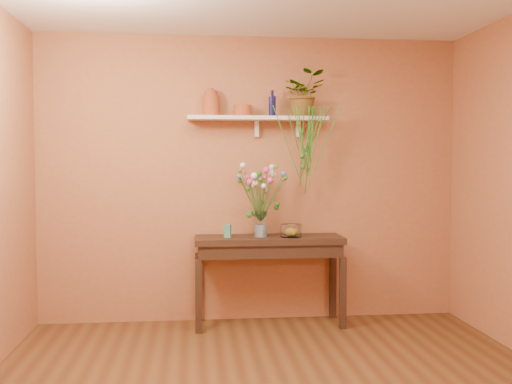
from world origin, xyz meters
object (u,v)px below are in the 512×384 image
(spider_plant, at_px, (304,94))
(bouquet, at_px, (261,185))
(glass_vase, at_px, (261,226))
(glass_bowl, at_px, (291,231))
(terracotta_jug, at_px, (211,103))
(blue_bottle, at_px, (272,106))
(sideboard, at_px, (269,249))

(spider_plant, bearing_deg, bouquet, -162.42)
(spider_plant, distance_m, bouquet, 0.95)
(glass_vase, relative_size, bouquet, 0.44)
(bouquet, bearing_deg, glass_bowl, -5.68)
(bouquet, bearing_deg, terracotta_jug, 161.81)
(terracotta_jug, bearing_deg, glass_vase, -17.63)
(terracotta_jug, bearing_deg, blue_bottle, -2.48)
(sideboard, xyz_separation_m, glass_bowl, (0.20, -0.05, 0.17))
(spider_plant, bearing_deg, glass_vase, -163.39)
(spider_plant, bearing_deg, blue_bottle, -178.82)
(spider_plant, relative_size, glass_bowl, 2.19)
(blue_bottle, xyz_separation_m, glass_bowl, (0.16, -0.15, -1.16))
(glass_vase, bearing_deg, sideboard, 10.67)
(blue_bottle, distance_m, spider_plant, 0.32)
(blue_bottle, height_order, glass_bowl, blue_bottle)
(sideboard, height_order, spider_plant, spider_plant)
(spider_plant, height_order, glass_vase, spider_plant)
(terracotta_jug, bearing_deg, spider_plant, -1.23)
(spider_plant, bearing_deg, sideboard, -162.08)
(spider_plant, relative_size, glass_vase, 1.80)
(terracotta_jug, height_order, blue_bottle, terracotta_jug)
(sideboard, distance_m, glass_vase, 0.23)
(sideboard, bearing_deg, bouquet, -164.02)
(glass_vase, relative_size, glass_bowl, 1.22)
(terracotta_jug, xyz_separation_m, blue_bottle, (0.57, -0.02, -0.02))
(sideboard, distance_m, glass_bowl, 0.27)
(blue_bottle, bearing_deg, glass_bowl, -44.09)
(blue_bottle, height_order, glass_vase, blue_bottle)
(blue_bottle, relative_size, glass_bowl, 1.25)
(terracotta_jug, height_order, glass_bowl, terracotta_jug)
(terracotta_jug, relative_size, glass_vase, 1.09)
(sideboard, relative_size, blue_bottle, 5.61)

